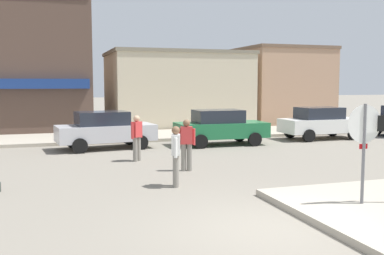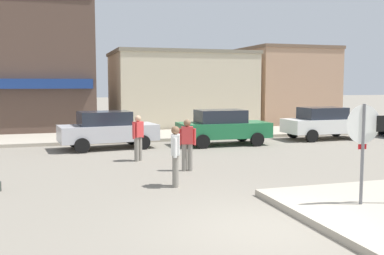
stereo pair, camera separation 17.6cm
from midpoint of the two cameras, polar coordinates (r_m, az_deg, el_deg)
The scene contains 12 objects.
ground_plane at distance 8.76m, azimuth 10.47°, elevation -12.61°, with size 160.00×160.00×0.00m, color gray.
kerb_far at distance 22.73m, azimuth -7.08°, elevation -1.10°, with size 80.00×4.00×0.15m, color #A89E8C.
stop_sign at distance 10.18m, azimuth 21.33°, elevation -1.59°, with size 0.82×0.07×2.30m.
parked_car_nearest at distance 19.03m, azimuth -10.45°, elevation -0.23°, with size 4.17×2.22×1.56m.
parked_car_second at distance 19.89m, azimuth 4.18°, elevation 0.10°, with size 4.02×1.91×1.56m.
parked_car_third at distance 22.81m, azimuth 16.65°, elevation 0.59°, with size 4.01×1.89×1.56m.
pedestrian_crossing_near at distance 13.95m, azimuth -0.26°, elevation -2.02°, with size 0.56×0.30×1.61m.
pedestrian_crossing_far at distance 11.84m, azimuth -1.69°, elevation -3.40°, with size 0.32×0.55×1.61m.
pedestrian_kerb_side at distance 15.83m, azimuth -6.54°, elevation -1.14°, with size 0.48×0.42×1.61m.
building_corner_shop at distance 28.82m, azimuth -20.82°, elevation 7.58°, with size 8.33×9.52×7.76m.
building_storefront_left_near at distance 28.56m, azimuth -1.35°, elevation 4.87°, with size 8.52×6.20×4.67m.
building_storefront_left_mid at distance 31.90m, azimuth 11.60°, elevation 5.26°, with size 5.68×6.08×5.13m.
Camera 2 is at (-3.79, -7.39, 2.73)m, focal length 42.00 mm.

